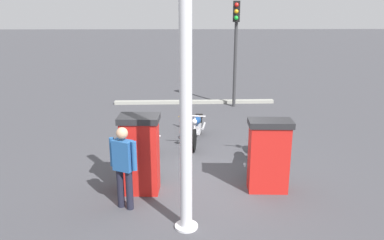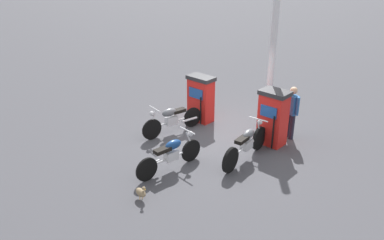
% 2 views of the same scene
% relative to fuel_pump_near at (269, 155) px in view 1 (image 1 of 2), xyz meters
% --- Properties ---
extents(ground_plane, '(120.00, 120.00, 0.00)m').
position_rel_fuel_pump_near_xyz_m(ground_plane, '(0.59, 1.29, -0.76)').
color(ground_plane, '#424247').
extents(fuel_pump_near, '(0.58, 0.88, 1.50)m').
position_rel_fuel_pump_near_xyz_m(fuel_pump_near, '(0.00, 0.00, 0.00)').
color(fuel_pump_near, red).
rests_on(fuel_pump_near, ground).
extents(fuel_pump_far, '(0.64, 0.82, 1.61)m').
position_rel_fuel_pump_near_xyz_m(fuel_pump_far, '(-0.00, 2.58, 0.05)').
color(fuel_pump_far, red).
rests_on(fuel_pump_far, ground).
extents(motorcycle_near_pump, '(2.05, 0.77, 0.95)m').
position_rel_fuel_pump_near_xyz_m(motorcycle_near_pump, '(1.30, -0.08, -0.28)').
color(motorcycle_near_pump, black).
rests_on(motorcycle_near_pump, ground).
extents(motorcycle_far_pump, '(2.18, 0.56, 0.97)m').
position_rel_fuel_pump_near_xyz_m(motorcycle_far_pump, '(1.25, 2.51, -0.30)').
color(motorcycle_far_pump, black).
rests_on(motorcycle_far_pump, ground).
extents(motorcycle_extra, '(2.02, 0.64, 0.94)m').
position_rel_fuel_pump_near_xyz_m(motorcycle_extra, '(2.90, 1.33, -0.29)').
color(motorcycle_extra, black).
rests_on(motorcycle_extra, ground).
extents(attendant_person, '(0.34, 0.55, 1.58)m').
position_rel_fuel_pump_near_xyz_m(attendant_person, '(-0.68, 2.80, 0.14)').
color(attendant_person, '#1E1E2D').
rests_on(attendant_person, ground).
extents(wandering_duck, '(0.22, 0.40, 0.40)m').
position_rel_fuel_pump_near_xyz_m(wandering_duck, '(4.28, 1.68, -0.57)').
color(wandering_duck, '#847051').
rests_on(wandering_duck, ground).
extents(roadside_traffic_light, '(0.39, 0.27, 3.84)m').
position_rel_fuel_pump_near_xyz_m(roadside_traffic_light, '(6.87, -0.18, 1.86)').
color(roadside_traffic_light, '#38383A').
rests_on(roadside_traffic_light, ground).
extents(canopy_support_pole, '(0.40, 0.40, 4.21)m').
position_rel_fuel_pump_near_xyz_m(canopy_support_pole, '(-1.38, 1.67, 1.27)').
color(canopy_support_pole, silver).
rests_on(canopy_support_pole, ground).
extents(road_edge_kerb, '(0.34, 6.21, 0.12)m').
position_rel_fuel_pump_near_xyz_m(road_edge_kerb, '(7.44, 1.29, -0.70)').
color(road_edge_kerb, '#9E9E93').
rests_on(road_edge_kerb, ground).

